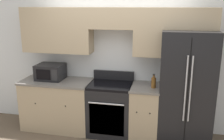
{
  "coord_description": "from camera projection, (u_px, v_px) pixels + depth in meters",
  "views": [
    {
      "loc": [
        0.85,
        -3.67,
        2.24
      ],
      "look_at": [
        -0.0,
        0.31,
        1.17
      ],
      "focal_mm": 40.0,
      "sensor_mm": 36.0,
      "label": 1
    }
  ],
  "objects": [
    {
      "name": "wall_back",
      "position": [
        115.0,
        48.0,
        4.39
      ],
      "size": [
        8.0,
        0.39,
        2.6
      ],
      "color": "silver",
      "rests_on": "ground_plane"
    },
    {
      "name": "lower_cabinets_left",
      "position": [
        58.0,
        104.0,
        4.59
      ],
      "size": [
        1.27,
        0.64,
        0.92
      ],
      "color": "tan",
      "rests_on": "ground_plane"
    },
    {
      "name": "lower_cabinets_right",
      "position": [
        145.0,
        112.0,
        4.27
      ],
      "size": [
        0.49,
        0.64,
        0.92
      ],
      "color": "tan",
      "rests_on": "ground_plane"
    },
    {
      "name": "oven_range",
      "position": [
        110.0,
        108.0,
        4.39
      ],
      "size": [
        0.74,
        0.65,
        1.08
      ],
      "color": "black",
      "rests_on": "ground_plane"
    },
    {
      "name": "refrigerator",
      "position": [
        186.0,
        87.0,
        4.09
      ],
      "size": [
        0.84,
        0.78,
        1.86
      ],
      "color": "black",
      "rests_on": "ground_plane"
    },
    {
      "name": "microwave",
      "position": [
        50.0,
        72.0,
        4.52
      ],
      "size": [
        0.48,
        0.4,
        0.28
      ],
      "color": "black",
      "rests_on": "lower_cabinets_left"
    },
    {
      "name": "bottle",
      "position": [
        154.0,
        82.0,
        4.07
      ],
      "size": [
        0.08,
        0.08,
        0.23
      ],
      "color": "brown",
      "rests_on": "lower_cabinets_right"
    }
  ]
}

